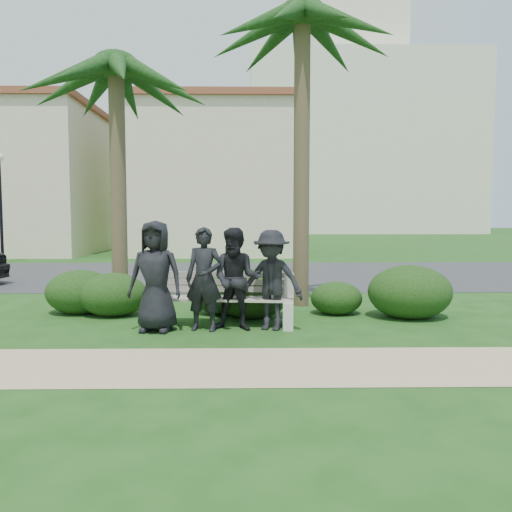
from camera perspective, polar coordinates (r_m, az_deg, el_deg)
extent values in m
plane|color=#1C4213|center=(7.92, -5.72, -8.64)|extent=(160.00, 160.00, 0.00)
cube|color=tan|center=(6.19, -7.13, -12.39)|extent=(30.00, 1.60, 0.01)
cube|color=#2D2D30|center=(15.81, -3.30, -2.09)|extent=(160.00, 8.00, 0.01)
cube|color=beige|center=(25.80, -4.65, 8.20)|extent=(8.00, 8.00, 7.00)
cube|color=brown|center=(26.30, -4.70, 16.16)|extent=(8.40, 8.40, 0.30)
cube|color=#F0E9C9|center=(64.62, 11.23, 11.63)|extent=(26.00, 18.00, 20.00)
cube|color=#F0E9C9|center=(68.52, 11.45, 25.02)|extent=(10.00, 10.00, 12.00)
cylinder|color=black|center=(21.93, -27.14, 4.48)|extent=(0.12, 0.12, 4.00)
cube|color=#ABA190|center=(8.22, -4.21, -4.93)|extent=(2.47, 0.80, 0.04)
cube|color=#ABA190|center=(8.42, -4.13, -2.96)|extent=(2.42, 0.29, 0.28)
cube|color=beige|center=(8.40, -11.99, -6.42)|extent=(0.22, 0.57, 0.44)
cube|color=beige|center=(8.27, 3.71, -6.50)|extent=(0.22, 0.57, 0.44)
imported|color=black|center=(7.96, -11.40, -2.27)|extent=(0.92, 0.67, 1.74)
imported|color=black|center=(7.90, -5.94, -2.63)|extent=(0.67, 0.51, 1.64)
imported|color=black|center=(7.89, -2.26, -2.66)|extent=(0.89, 0.75, 1.63)
imported|color=black|center=(7.93, 1.76, -2.76)|extent=(1.17, 0.89, 1.59)
ellipsoid|color=black|center=(9.92, -19.42, -3.76)|extent=(1.29, 1.06, 0.84)
ellipsoid|color=black|center=(9.50, -16.00, -4.13)|extent=(1.24, 1.02, 0.81)
ellipsoid|color=black|center=(9.34, -3.74, -4.34)|extent=(1.13, 0.93, 0.73)
ellipsoid|color=black|center=(8.95, -0.53, -4.19)|extent=(1.37, 1.13, 0.90)
ellipsoid|color=black|center=(9.40, 9.18, -4.67)|extent=(0.96, 0.79, 0.62)
ellipsoid|color=black|center=(9.35, 17.17, -3.77)|extent=(1.49, 1.23, 0.97)
cylinder|color=brown|center=(10.65, -15.46, 7.69)|extent=(0.32, 0.32, 4.85)
cylinder|color=brown|center=(10.17, 5.23, 10.62)|extent=(0.32, 0.32, 5.78)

